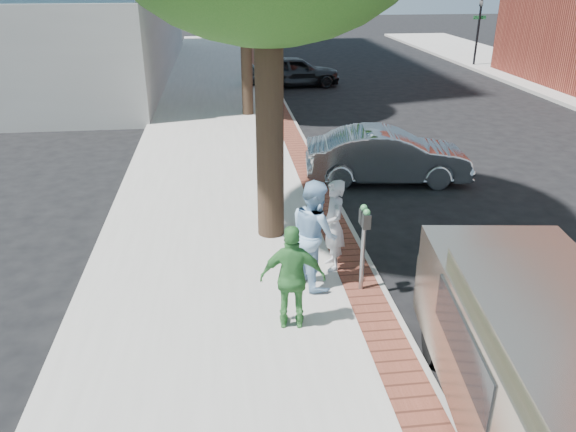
{
  "coord_description": "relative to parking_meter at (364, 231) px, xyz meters",
  "views": [
    {
      "loc": [
        -1.48,
        -8.21,
        5.0
      ],
      "look_at": [
        -0.45,
        0.32,
        1.2
      ],
      "focal_mm": 35.0,
      "sensor_mm": 36.0,
      "label": 1
    }
  ],
  "objects": [
    {
      "name": "ground",
      "position": [
        -0.67,
        0.43,
        -1.21
      ],
      "size": [
        120.0,
        120.0,
        0.0
      ],
      "primitive_type": "plane",
      "color": "black",
      "rests_on": "ground"
    },
    {
      "name": "sidewalk",
      "position": [
        -2.17,
        8.43,
        -1.13
      ],
      "size": [
        5.0,
        60.0,
        0.15
      ],
      "primitive_type": "cube",
      "color": "#9E9991",
      "rests_on": "ground"
    },
    {
      "name": "brick_strip",
      "position": [
        0.03,
        8.43,
        -1.05
      ],
      "size": [
        0.6,
        60.0,
        0.01
      ],
      "primitive_type": "cube",
      "color": "brown",
      "rests_on": "sidewalk"
    },
    {
      "name": "curb",
      "position": [
        0.38,
        8.43,
        -1.13
      ],
      "size": [
        0.1,
        60.0,
        0.15
      ],
      "primitive_type": "cube",
      "color": "gray",
      "rests_on": "ground"
    },
    {
      "name": "signal_near",
      "position": [
        0.23,
        22.43,
        1.05
      ],
      "size": [
        0.7,
        0.15,
        3.8
      ],
      "color": "black",
      "rests_on": "ground"
    },
    {
      "name": "signal_far",
      "position": [
        11.83,
        22.43,
        1.05
      ],
      "size": [
        0.7,
        0.15,
        3.8
      ],
      "color": "black",
      "rests_on": "ground"
    },
    {
      "name": "parking_meter",
      "position": [
        0.0,
        0.0,
        0.0
      ],
      "size": [
        0.12,
        0.32,
        1.47
      ],
      "color": "gray",
      "rests_on": "sidewalk"
    },
    {
      "name": "person_gray",
      "position": [
        -0.32,
        0.79,
        -0.24
      ],
      "size": [
        0.42,
        0.61,
        1.62
      ],
      "primitive_type": "imported",
      "rotation": [
        0.0,
        0.0,
        -1.51
      ],
      "color": "#B5B6BB",
      "rests_on": "sidewalk"
    },
    {
      "name": "person_officer",
      "position": [
        -0.74,
        0.31,
        -0.14
      ],
      "size": [
        0.92,
        1.05,
        1.82
      ],
      "primitive_type": "imported",
      "rotation": [
        0.0,
        0.0,
        1.87
      ],
      "color": "#8EB7DC",
      "rests_on": "sidewalk"
    },
    {
      "name": "person_green",
      "position": [
        -1.25,
        -0.87,
        -0.25
      ],
      "size": [
        0.98,
        0.51,
        1.6
      ],
      "primitive_type": "imported",
      "rotation": [
        0.0,
        0.0,
        3.01
      ],
      "color": "#3E883F",
      "rests_on": "sidewalk"
    },
    {
      "name": "sedan_silver",
      "position": [
        1.97,
        5.36,
        -0.53
      ],
      "size": [
        4.23,
        1.88,
        1.35
      ],
      "primitive_type": "imported",
      "rotation": [
        0.0,
        0.0,
        1.46
      ],
      "color": "#A2A4A9",
      "rests_on": "ground"
    },
    {
      "name": "bg_car",
      "position": [
        1.31,
        18.14,
        -0.51
      ],
      "size": [
        4.15,
        1.86,
        1.38
      ],
      "primitive_type": "imported",
      "rotation": [
        0.0,
        0.0,
        1.63
      ],
      "color": "black",
      "rests_on": "ground"
    },
    {
      "name": "van",
      "position": [
        1.25,
        -3.23,
        -0.2
      ],
      "size": [
        2.52,
        5.18,
        1.84
      ],
      "rotation": [
        0.0,
        0.0,
        -0.13
      ],
      "color": "gray",
      "rests_on": "ground"
    }
  ]
}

